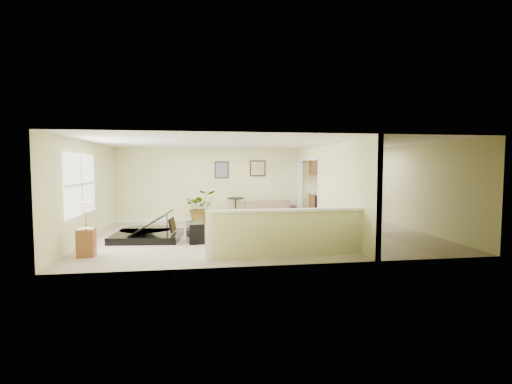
{
  "coord_description": "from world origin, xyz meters",
  "views": [
    {
      "loc": [
        -1.64,
        -9.77,
        1.88
      ],
      "look_at": [
        -0.14,
        0.4,
        1.16
      ],
      "focal_mm": 26.0,
      "sensor_mm": 36.0,
      "label": 1
    }
  ],
  "objects": [
    {
      "name": "small_plant",
      "position": [
        1.45,
        2.47,
        0.23
      ],
      "size": [
        0.34,
        0.34,
        0.55
      ],
      "color": "black",
      "rests_on": "floor"
    },
    {
      "name": "interior_partition",
      "position": [
        1.8,
        0.25,
        1.22
      ],
      "size": [
        0.18,
        5.99,
        2.5
      ],
      "color": "beige",
      "rests_on": "floor"
    },
    {
      "name": "piano",
      "position": [
        -3.06,
        0.06,
        0.66
      ],
      "size": [
        2.06,
        2.13,
        1.58
      ],
      "rotation": [
        0.0,
        0.0,
        -0.09
      ],
      "color": "black",
      "rests_on": "floor"
    },
    {
      "name": "front_wall",
      "position": [
        0.0,
        -3.0,
        1.25
      ],
      "size": [
        9.0,
        0.04,
        2.5
      ],
      "primitive_type": "cube",
      "color": "beige",
      "rests_on": "floor"
    },
    {
      "name": "wall_mirror",
      "position": [
        0.3,
        2.97,
        1.8
      ],
      "size": [
        0.55,
        0.04,
        0.55
      ],
      "color": "#3B2115",
      "rests_on": "back_wall"
    },
    {
      "name": "accent_table",
      "position": [
        -0.51,
        2.65,
        0.52
      ],
      "size": [
        0.56,
        0.56,
        0.81
      ],
      "color": "black",
      "rests_on": "floor"
    },
    {
      "name": "left_wall",
      "position": [
        -4.5,
        0.0,
        1.25
      ],
      "size": [
        0.04,
        6.0,
        2.5
      ],
      "primitive_type": "cube",
      "color": "beige",
      "rests_on": "floor"
    },
    {
      "name": "palm_plant",
      "position": [
        -1.66,
        2.3,
        0.55
      ],
      "size": [
        1.11,
        1.0,
        1.11
      ],
      "color": "black",
      "rests_on": "floor"
    },
    {
      "name": "back_wall",
      "position": [
        0.0,
        3.0,
        1.25
      ],
      "size": [
        9.0,
        0.04,
        2.5
      ],
      "primitive_type": "cube",
      "color": "beige",
      "rests_on": "floor"
    },
    {
      "name": "left_window",
      "position": [
        -4.49,
        -0.5,
        1.45
      ],
      "size": [
        0.05,
        2.15,
        1.45
      ],
      "primitive_type": "cube",
      "color": "white",
      "rests_on": "left_wall"
    },
    {
      "name": "lamp_stand",
      "position": [
        -4.03,
        -1.72,
        0.48
      ],
      "size": [
        0.35,
        0.35,
        1.15
      ],
      "color": "brown",
      "rests_on": "floor"
    },
    {
      "name": "loveseat",
      "position": [
        0.66,
        2.36,
        0.35
      ],
      "size": [
        1.78,
        1.21,
        0.92
      ],
      "rotation": [
        0.0,
        0.0,
        0.19
      ],
      "color": "#987E61",
      "rests_on": "floor"
    },
    {
      "name": "piano_bench",
      "position": [
        -1.81,
        -0.56,
        0.24
      ],
      "size": [
        0.47,
        0.78,
        0.49
      ],
      "primitive_type": "cube",
      "rotation": [
        0.0,
        0.0,
        0.14
      ],
      "color": "black",
      "rests_on": "floor"
    },
    {
      "name": "wall_art_left",
      "position": [
        -0.95,
        2.97,
        1.75
      ],
      "size": [
        0.48,
        0.04,
        0.58
      ],
      "color": "#3B2115",
      "rests_on": "back_wall"
    },
    {
      "name": "pony_half_wall",
      "position": [
        0.08,
        -2.3,
        0.52
      ],
      "size": [
        3.42,
        0.22,
        1.0
      ],
      "color": "beige",
      "rests_on": "floor"
    },
    {
      "name": "kitchen_cabinets",
      "position": [
        3.19,
        2.73,
        0.87
      ],
      "size": [
        2.36,
        0.65,
        2.33
      ],
      "color": "brown",
      "rests_on": "floor"
    },
    {
      "name": "kitchen_vinyl",
      "position": [
        3.15,
        0.0,
        0.0
      ],
      "size": [
        2.7,
        6.0,
        0.01
      ],
      "primitive_type": "cube",
      "color": "tan",
      "rests_on": "floor"
    },
    {
      "name": "right_wall",
      "position": [
        4.5,
        0.0,
        1.25
      ],
      "size": [
        0.04,
        6.0,
        2.5
      ],
      "primitive_type": "cube",
      "color": "beige",
      "rests_on": "floor"
    },
    {
      "name": "floor",
      "position": [
        0.0,
        0.0,
        0.0
      ],
      "size": [
        9.0,
        9.0,
        0.0
      ],
      "primitive_type": "plane",
      "color": "#C3B098",
      "rests_on": "ground"
    },
    {
      "name": "ceiling",
      "position": [
        0.0,
        0.0,
        2.5
      ],
      "size": [
        9.0,
        6.0,
        0.04
      ],
      "primitive_type": "cube",
      "color": "white",
      "rests_on": "back_wall"
    }
  ]
}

